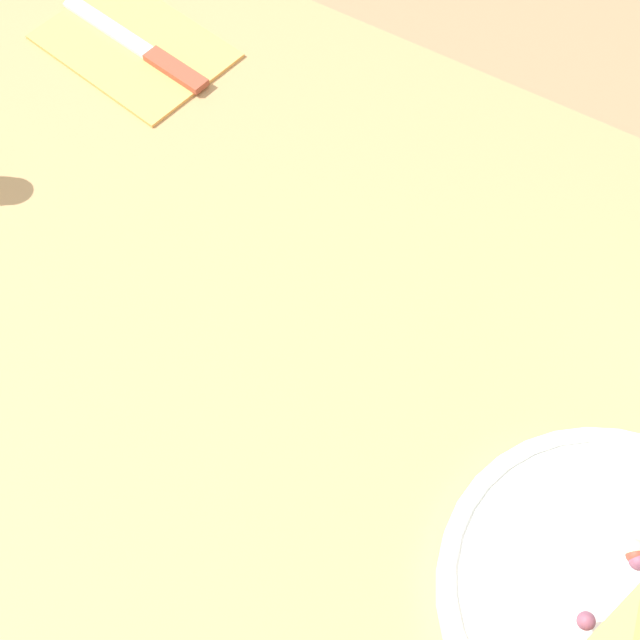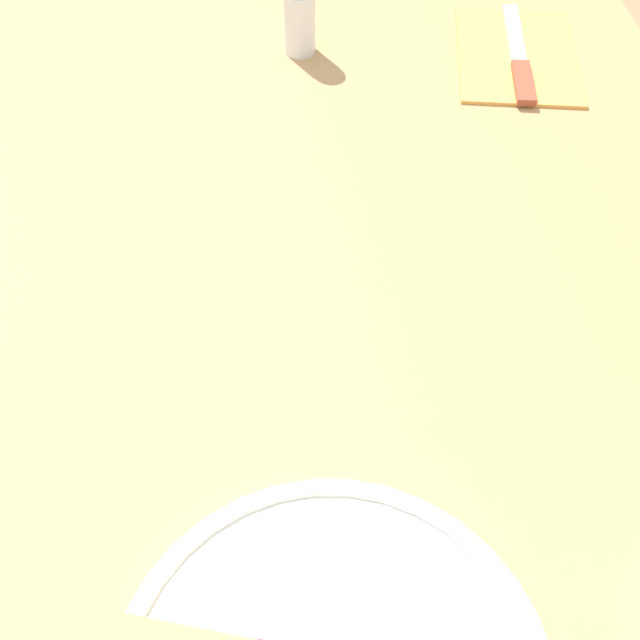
{
  "view_description": "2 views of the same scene",
  "coord_description": "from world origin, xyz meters",
  "px_view_note": "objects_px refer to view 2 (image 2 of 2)",
  "views": [
    {
      "loc": [
        -0.13,
        0.28,
        1.49
      ],
      "look_at": [
        0.09,
        -0.07,
        0.82
      ],
      "focal_mm": 55.0,
      "sensor_mm": 36.0,
      "label": 1
    },
    {
      "loc": [
        -0.34,
        0.01,
        1.27
      ],
      "look_at": [
        0.02,
        -0.02,
        0.83
      ],
      "focal_mm": 45.0,
      "sensor_mm": 36.0,
      "label": 2
    }
  ],
  "objects_px": {
    "napkin_folded": "(517,55)",
    "butter_knife": "(519,56)",
    "salt_shaker": "(299,11)",
    "dining_table": "(294,464)"
  },
  "relations": [
    {
      "from": "butter_knife",
      "to": "salt_shaker",
      "type": "height_order",
      "value": "salt_shaker"
    },
    {
      "from": "salt_shaker",
      "to": "napkin_folded",
      "type": "bearing_deg",
      "value": -97.73
    },
    {
      "from": "napkin_folded",
      "to": "butter_knife",
      "type": "bearing_deg",
      "value": 171.08
    },
    {
      "from": "butter_knife",
      "to": "salt_shaker",
      "type": "xyz_separation_m",
      "value": [
        0.04,
        0.24,
        0.04
      ]
    },
    {
      "from": "napkin_folded",
      "to": "butter_knife",
      "type": "relative_size",
      "value": 1.03
    },
    {
      "from": "napkin_folded",
      "to": "salt_shaker",
      "type": "height_order",
      "value": "salt_shaker"
    },
    {
      "from": "napkin_folded",
      "to": "salt_shaker",
      "type": "relative_size",
      "value": 2.2
    },
    {
      "from": "dining_table",
      "to": "napkin_folded",
      "type": "relative_size",
      "value": 6.14
    },
    {
      "from": "butter_knife",
      "to": "dining_table",
      "type": "bearing_deg",
      "value": 155.66
    },
    {
      "from": "butter_knife",
      "to": "salt_shaker",
      "type": "distance_m",
      "value": 0.25
    }
  ]
}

